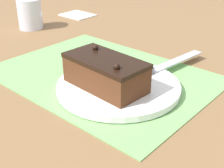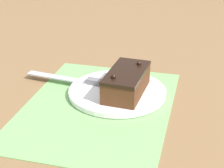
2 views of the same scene
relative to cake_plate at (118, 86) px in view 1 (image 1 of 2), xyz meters
name	(u,v)px [view 1 (image 1 of 2)]	position (x,y,z in m)	size (l,w,h in m)	color
ground_plane	(102,75)	(0.07, -0.03, -0.01)	(3.00, 3.00, 0.00)	olive
placemat_woven	(102,75)	(0.07, -0.03, -0.01)	(0.46, 0.34, 0.00)	#7AB266
cake_plate	(118,86)	(0.00, 0.00, 0.00)	(0.24, 0.24, 0.01)	white
chocolate_cake	(105,72)	(0.01, 0.03, 0.04)	(0.16, 0.09, 0.07)	#512D19
serving_knife	(151,70)	(-0.02, -0.09, 0.01)	(0.05, 0.26, 0.01)	slate
drinking_glass	(30,14)	(0.48, -0.14, 0.04)	(0.07, 0.07, 0.09)	white
folded_napkin	(78,14)	(0.48, -0.34, -0.01)	(0.11, 0.09, 0.01)	white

